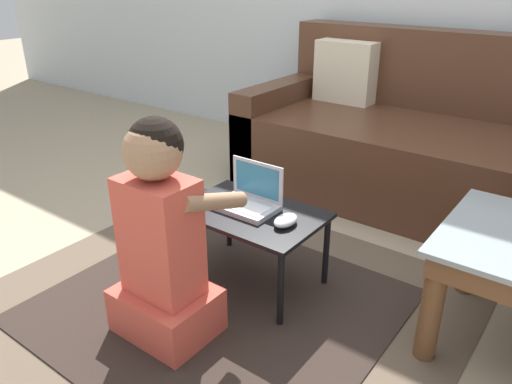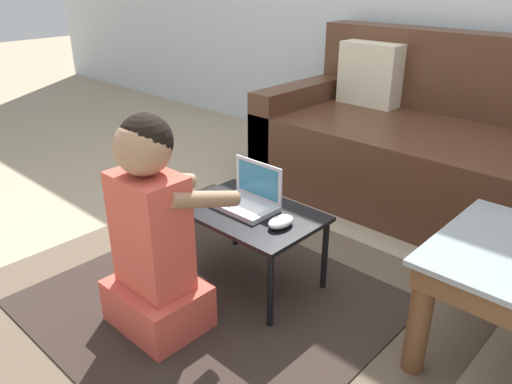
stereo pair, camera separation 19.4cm
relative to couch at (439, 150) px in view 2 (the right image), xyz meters
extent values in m
plane|color=gray|center=(-0.23, -1.22, -0.30)|extent=(16.00, 16.00, 0.00)
cube|color=brown|center=(-0.20, -1.46, -0.29)|extent=(1.70, 1.57, 0.01)
cube|color=#2D231E|center=(-0.20, -1.46, -0.29)|extent=(1.22, 1.13, 0.00)
cube|color=#4C2D1E|center=(0.01, -0.06, -0.08)|extent=(1.84, 0.92, 0.43)
cube|color=#4C2D1E|center=(0.01, 0.30, 0.35)|extent=(1.84, 0.20, 0.44)
cube|color=#4C2D1E|center=(-0.83, -0.06, -0.02)|extent=(0.16, 0.92, 0.55)
cube|color=beige|center=(-0.53, 0.13, 0.31)|extent=(0.36, 0.14, 0.36)
cylinder|color=brown|center=(0.52, -1.25, -0.10)|extent=(0.07, 0.07, 0.39)
cylinder|color=brown|center=(0.52, -0.79, -0.10)|extent=(0.07, 0.07, 0.39)
cube|color=black|center=(-0.20, -1.25, 0.02)|extent=(0.55, 0.37, 0.02)
cylinder|color=black|center=(-0.45, -1.41, -0.14)|extent=(0.02, 0.02, 0.31)
cylinder|color=black|center=(0.05, -1.41, -0.14)|extent=(0.02, 0.02, 0.31)
cylinder|color=black|center=(-0.45, -1.09, -0.14)|extent=(0.02, 0.02, 0.31)
cylinder|color=black|center=(0.05, -1.09, -0.14)|extent=(0.02, 0.02, 0.31)
cube|color=#B7BCC6|center=(-0.23, -1.25, 0.04)|extent=(0.24, 0.16, 0.02)
cube|color=silver|center=(-0.23, -1.26, 0.05)|extent=(0.20, 0.10, 0.00)
cube|color=#B7BCC6|center=(-0.23, -1.17, 0.12)|extent=(0.24, 0.01, 0.15)
cube|color=teal|center=(-0.23, -1.17, 0.12)|extent=(0.21, 0.00, 0.13)
ellipsoid|color=silver|center=(-0.03, -1.26, 0.04)|extent=(0.07, 0.11, 0.04)
cube|color=#CC4C3D|center=(-0.25, -1.67, -0.21)|extent=(0.33, 0.26, 0.17)
cube|color=#CC4C3D|center=(-0.25, -1.67, 0.08)|extent=(0.25, 0.17, 0.41)
sphere|color=#9E7556|center=(-0.25, -1.67, 0.38)|extent=(0.18, 0.18, 0.18)
sphere|color=black|center=(-0.25, -1.66, 0.40)|extent=(0.18, 0.18, 0.18)
cylinder|color=#9E7556|center=(-0.36, -1.53, 0.19)|extent=(0.06, 0.30, 0.14)
cylinder|color=#9E7556|center=(-0.13, -1.53, 0.19)|extent=(0.06, 0.30, 0.14)
camera|label=1|loc=(0.85, -2.61, 0.89)|focal=35.00mm
camera|label=2|loc=(0.99, -2.49, 0.89)|focal=35.00mm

